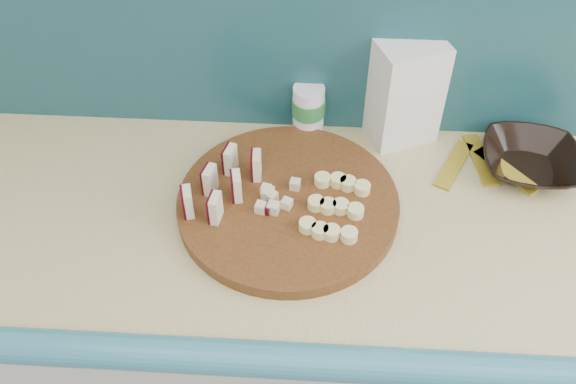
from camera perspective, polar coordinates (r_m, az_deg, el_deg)
The scene contains 10 objects.
kitchen_counter at distance 1.61m, azimuth 9.01°, elevation -13.43°, with size 2.20×0.63×0.91m.
backsplash at distance 1.30m, azimuth 12.00°, elevation 14.14°, with size 2.20×0.02×0.50m, color teal.
cutting_board at distance 1.24m, azimuth -0.00°, elevation -1.06°, with size 0.43×0.43×0.03m, color #4A1F0F.
apple_wedges at distance 1.22m, azimuth -5.83°, elevation 0.82°, with size 0.15×0.17×0.06m.
apple_chunks at distance 1.23m, azimuth -1.21°, elevation -0.04°, with size 0.06×0.06×0.02m.
banana_slices at distance 1.21m, azimuth 4.18°, elevation -1.25°, with size 0.14×0.17×0.02m.
brown_bowl at distance 1.40m, azimuth 20.69°, elevation 2.58°, with size 0.20×0.20×0.05m, color black.
flour_bag at distance 1.35m, azimuth 10.42°, elevation 8.75°, with size 0.13×0.10×0.23m, color white.
canister at distance 1.38m, azimuth 1.83°, elevation 7.40°, with size 0.07×0.07×0.12m.
banana_peel at distance 1.39m, azimuth 16.69°, elevation 2.33°, with size 0.21×0.18×0.01m.
Camera 1 is at (-0.10, 0.69, 1.84)m, focal length 40.00 mm.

